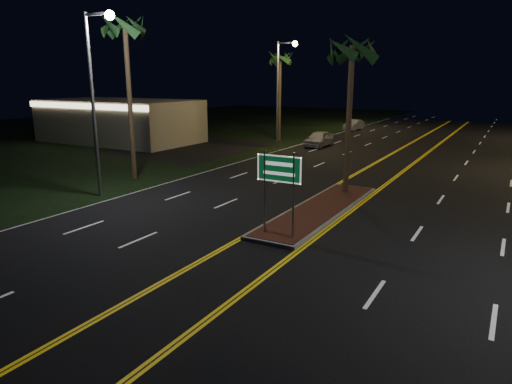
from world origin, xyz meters
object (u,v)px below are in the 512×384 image
Objects in this scene: median_island at (320,210)px; commercial_building at (120,121)px; streetlight_left_near at (97,84)px; streetlight_left_far at (355,81)px; car_far at (354,124)px; streetlight_left_mid at (281,82)px; highway_sign at (279,177)px; palm_left_near at (125,29)px; palm_median at (352,50)px; car_near at (319,137)px; palm_left_far at (280,59)px.

commercial_building reaches higher than median_island.
streetlight_left_far is at bearing 90.00° from streetlight_left_near.
car_far reaches higher than median_island.
highway_sign is at bearing -63.41° from streetlight_left_mid.
streetlight_left_near is 5.36m from palm_left_near.
palm_median is 12.82m from palm_left_near.
commercial_building is at bearing 146.52° from highway_sign.
streetlight_left_mid is at bearing -138.69° from car_near.
palm_median is at bearing -51.83° from streetlight_left_mid.
car_far is at bearing -69.76° from streetlight_left_far.
commercial_building is 3.05× the size of car_near.
streetlight_left_near is at bearing -87.03° from car_far.
palm_median is (10.61, 6.50, 1.62)m from streetlight_left_near.
car_near is at bearing -79.31° from car_far.
streetlight_left_far is (-10.61, 41.20, 3.25)m from highway_sign.
streetlight_left_mid is 17.72m from car_far.
car_far is at bearing 103.97° from highway_sign.
streetlight_left_far is (0.00, 20.00, 0.00)m from streetlight_left_mid.
streetlight_left_far is at bearing 82.22° from palm_left_far.
palm_left_near is at bearing -41.61° from commercial_building.
commercial_building is 1.67× the size of streetlight_left_far.
car_near is (2.65, 2.38, -4.84)m from streetlight_left_mid.
car_far is at bearing 95.33° from car_near.
streetlight_left_far is 36.18m from palm_left_near.
highway_sign is at bearing -22.60° from palm_left_near.
highway_sign reaches higher than car_near.
streetlight_left_near is (-10.61, 1.20, 3.25)m from highway_sign.
median_island is 15.20m from palm_left_near.
streetlight_left_near is 2.09× the size of car_far.
palm_left_near is at bearing -89.14° from palm_left_far.
highway_sign reaches higher than car_far.
streetlight_left_mid is at bearing -90.00° from streetlight_left_far.
palm_left_near reaches higher than highway_sign.
palm_left_far reaches higher than median_island.
streetlight_left_near reaches higher than commercial_building.
commercial_building is 1.81× the size of palm_median.
commercial_building is 22.49m from streetlight_left_near.
palm_median reaches higher than commercial_building.
palm_left_far is at bearing 126.18° from palm_median.
car_far is (3.00, 32.98, -7.96)m from palm_left_near.
streetlight_left_mid is at bearing -61.33° from palm_left_far.
car_far is (-9.50, 33.98, 0.63)m from median_island.
highway_sign is 0.65× the size of car_near.
palm_median reaches higher than highway_sign.
car_far is at bearing 75.74° from palm_left_far.
streetlight_left_near reaches higher than median_island.
palm_median reaches higher than car_near.
median_island is 29.13m from commercial_building.
streetlight_left_mid is 1.08× the size of palm_median.
commercial_building is at bearing -161.15° from car_near.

